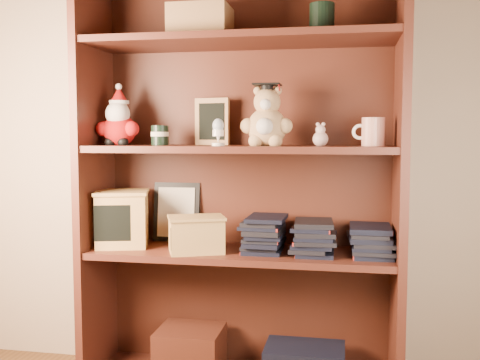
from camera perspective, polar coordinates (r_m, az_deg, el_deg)
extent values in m
cube|color=tan|center=(2.29, 6.30, 11.10)|extent=(3.00, 0.04, 2.50)
cube|color=#4D2116|center=(2.30, -14.45, -0.27)|extent=(0.03, 0.35, 1.60)
cube|color=#4D2116|center=(2.09, 15.94, -0.79)|extent=(0.03, 0.35, 1.60)
cube|color=#471E13|center=(2.28, 0.77, -0.16)|extent=(1.20, 0.02, 1.60)
cube|color=#4D2116|center=(2.14, 0.00, 13.95)|extent=(1.14, 0.33, 0.02)
cube|color=#471E13|center=(2.32, -5.07, -16.89)|extent=(0.25, 0.22, 0.18)
cube|color=#9E7547|center=(2.18, -4.02, 15.67)|extent=(0.22, 0.18, 0.12)
cylinder|color=black|center=(2.12, 8.32, 15.85)|extent=(0.09, 0.09, 0.11)
cube|color=#4D2116|center=(2.16, 0.00, -7.48)|extent=(1.14, 0.33, 0.02)
cube|color=#4D2116|center=(2.11, 0.00, 3.18)|extent=(1.14, 0.33, 0.02)
sphere|color=#A50F0F|center=(2.25, -12.14, 4.96)|extent=(0.13, 0.13, 0.13)
sphere|color=#A50F0F|center=(2.26, -13.71, 5.07)|extent=(0.06, 0.06, 0.06)
sphere|color=#A50F0F|center=(2.21, -10.96, 5.13)|extent=(0.06, 0.06, 0.06)
sphere|color=black|center=(2.23, -13.06, 3.78)|extent=(0.04, 0.04, 0.04)
sphere|color=black|center=(2.21, -11.80, 3.80)|extent=(0.04, 0.04, 0.04)
sphere|color=white|center=(2.24, -12.32, 6.59)|extent=(0.10, 0.10, 0.10)
sphere|color=#D8B293|center=(2.25, -12.17, 7.11)|extent=(0.07, 0.07, 0.07)
cone|color=#A50F0F|center=(2.26, -12.20, 8.45)|extent=(0.07, 0.07, 0.06)
sphere|color=white|center=(2.26, -12.21, 9.25)|extent=(0.03, 0.03, 0.03)
cylinder|color=white|center=(2.25, -12.19, 7.73)|extent=(0.08, 0.08, 0.01)
cylinder|color=black|center=(2.19, -8.15, 4.51)|extent=(0.07, 0.07, 0.08)
cylinder|color=beige|center=(2.19, -8.15, 4.63)|extent=(0.07, 0.07, 0.02)
cube|color=#9E7547|center=(2.25, -2.84, 5.95)|extent=(0.15, 0.05, 0.19)
cube|color=black|center=(2.24, -2.91, 5.96)|extent=(0.11, 0.03, 0.14)
cube|color=#9E7547|center=(2.28, -2.65, 3.99)|extent=(0.07, 0.07, 0.01)
cylinder|color=white|center=(2.05, -2.22, 3.63)|extent=(0.05, 0.05, 0.01)
cone|color=white|center=(2.05, -2.22, 4.22)|extent=(0.02, 0.02, 0.03)
cylinder|color=white|center=(2.05, -2.23, 4.80)|extent=(0.04, 0.04, 0.02)
ellipsoid|color=#A5B8C8|center=(2.05, -2.23, 5.54)|extent=(0.04, 0.04, 0.05)
sphere|color=tan|center=(2.10, 2.76, 5.36)|extent=(0.15, 0.15, 0.15)
sphere|color=white|center=(2.03, 2.52, 5.46)|extent=(0.06, 0.06, 0.06)
sphere|color=tan|center=(2.09, 0.83, 5.51)|extent=(0.06, 0.06, 0.06)
sphere|color=tan|center=(2.07, 4.56, 5.50)|extent=(0.06, 0.06, 0.06)
sphere|color=tan|center=(2.06, 1.59, 4.00)|extent=(0.05, 0.05, 0.05)
sphere|color=tan|center=(2.05, 3.61, 3.99)|extent=(0.05, 0.05, 0.05)
sphere|color=tan|center=(2.10, 2.77, 7.92)|extent=(0.10, 0.10, 0.10)
sphere|color=white|center=(2.06, 2.61, 7.70)|extent=(0.04, 0.04, 0.04)
sphere|color=tan|center=(2.12, 1.83, 9.03)|extent=(0.03, 0.03, 0.03)
sphere|color=tan|center=(2.11, 3.82, 9.04)|extent=(0.03, 0.03, 0.03)
cylinder|color=black|center=(2.10, 2.78, 9.34)|extent=(0.05, 0.05, 0.02)
cube|color=black|center=(2.10, 2.78, 9.65)|extent=(0.10, 0.10, 0.01)
cylinder|color=#A50F0F|center=(2.08, 4.00, 9.40)|extent=(0.00, 0.05, 0.03)
sphere|color=#CCA69D|center=(2.08, 8.17, 4.15)|extent=(0.06, 0.06, 0.06)
sphere|color=#CCA69D|center=(2.08, 8.18, 5.07)|extent=(0.04, 0.04, 0.04)
sphere|color=#CCA69D|center=(2.08, 7.91, 5.63)|extent=(0.01, 0.01, 0.01)
sphere|color=#CCA69D|center=(2.08, 8.47, 5.63)|extent=(0.01, 0.01, 0.01)
cylinder|color=silver|center=(2.08, 13.37, 4.78)|extent=(0.08, 0.08, 0.10)
torus|color=white|center=(2.08, 12.10, 4.80)|extent=(0.06, 0.01, 0.06)
cube|color=black|center=(2.34, -6.45, -3.23)|extent=(0.19, 0.05, 0.24)
cube|color=beige|center=(2.33, -6.52, -3.27)|extent=(0.16, 0.03, 0.20)
cube|color=tan|center=(2.28, -11.86, -3.93)|extent=(0.24, 0.24, 0.21)
cube|color=black|center=(2.19, -12.84, -4.30)|extent=(0.13, 0.04, 0.14)
cube|color=tan|center=(2.26, -11.90, -1.22)|extent=(0.25, 0.25, 0.01)
cube|color=tan|center=(2.12, -4.46, -5.64)|extent=(0.23, 0.20, 0.13)
cube|color=black|center=(2.05, -4.99, -5.98)|extent=(0.14, 0.06, 0.08)
cube|color=tan|center=(2.11, -4.47, -3.84)|extent=(0.25, 0.21, 0.01)
cube|color=black|center=(2.14, 2.50, -7.04)|extent=(0.14, 0.20, 0.02)
cube|color=black|center=(2.14, 2.50, -6.62)|extent=(0.14, 0.20, 0.02)
cube|color=black|center=(2.14, 2.50, -6.20)|extent=(0.14, 0.20, 0.02)
cube|color=black|center=(2.13, 2.51, -5.78)|extent=(0.14, 0.20, 0.02)
cube|color=black|center=(2.13, 2.51, -5.36)|extent=(0.14, 0.20, 0.02)
cube|color=black|center=(2.13, 2.51, -4.93)|extent=(0.14, 0.20, 0.02)
cube|color=black|center=(2.12, 2.51, -4.51)|extent=(0.14, 0.20, 0.02)
cube|color=black|center=(2.12, 2.51, -4.08)|extent=(0.14, 0.20, 0.02)
cube|color=black|center=(2.12, 2.51, -3.65)|extent=(0.14, 0.20, 0.02)
cube|color=black|center=(2.12, 7.38, -7.18)|extent=(0.14, 0.20, 0.02)
cube|color=black|center=(2.12, 7.39, -6.75)|extent=(0.14, 0.20, 0.02)
cube|color=black|center=(2.12, 7.39, -6.33)|extent=(0.14, 0.20, 0.02)
cube|color=black|center=(2.11, 7.40, -5.90)|extent=(0.14, 0.20, 0.02)
cube|color=black|center=(2.11, 7.40, -5.48)|extent=(0.14, 0.20, 0.02)
cube|color=black|center=(2.11, 7.41, -5.05)|extent=(0.14, 0.20, 0.02)
cube|color=black|center=(2.11, 7.41, -4.62)|extent=(0.14, 0.20, 0.02)
cube|color=black|center=(2.10, 7.41, -4.19)|extent=(0.14, 0.20, 0.02)
cube|color=black|center=(2.12, 13.21, -7.27)|extent=(0.14, 0.20, 0.02)
cube|color=black|center=(2.12, 13.22, -6.85)|extent=(0.14, 0.20, 0.02)
cube|color=black|center=(2.12, 13.23, -6.42)|extent=(0.14, 0.20, 0.02)
cube|color=black|center=(2.11, 13.24, -6.00)|extent=(0.14, 0.20, 0.02)
cube|color=black|center=(2.11, 13.24, -5.57)|extent=(0.14, 0.20, 0.02)
cube|color=black|center=(2.11, 13.25, -5.14)|extent=(0.14, 0.20, 0.02)
cube|color=black|center=(2.11, 13.26, -4.71)|extent=(0.14, 0.20, 0.02)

